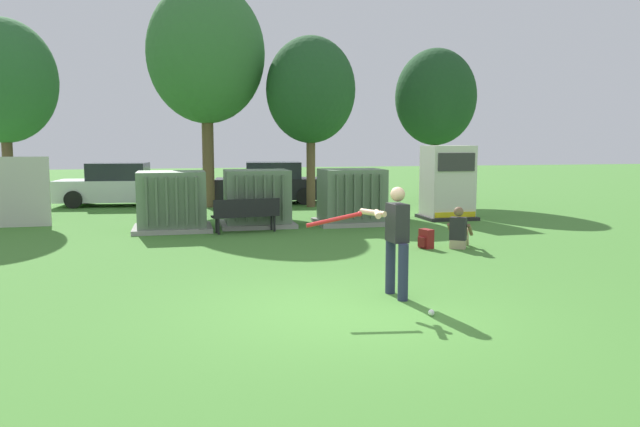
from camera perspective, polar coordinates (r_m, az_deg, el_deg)
The scene contains 16 objects.
ground_plane at distance 9.14m, azimuth 2.65°, elevation -8.83°, with size 96.00×96.00×0.00m, color #478433.
transformer_west at distance 17.35m, azimuth -13.50°, elevation 1.05°, with size 2.10×1.70×1.62m.
transformer_mid_west at distance 17.82m, azimuth -5.84°, elevation 1.35°, with size 2.10×1.70×1.62m.
transformer_mid_east at distance 18.23m, azimuth 2.94°, elevation 1.49°, with size 2.10×1.70×1.62m.
generator_enclosure at distance 19.81m, azimuth 11.68°, elevation 2.79°, with size 1.60×1.40×2.30m.
park_bench at distance 16.60m, azimuth -6.82°, elevation 0.06°, with size 1.84×0.65×0.92m.
batter at distance 9.70m, azimuth 6.82°, elevation -2.06°, with size 1.61×0.72×1.74m.
sports_ball at distance 8.94m, azimuth 10.23°, elevation -8.98°, with size 0.09×0.09×0.09m, color white.
seated_spectator at distance 14.53m, azimuth 12.70°, elevation -1.64°, with size 0.70×0.77×0.96m.
backpack at distance 14.35m, azimuth 9.74°, elevation -2.33°, with size 0.33×0.37×0.44m.
tree_left at distance 22.25m, azimuth -27.19°, elevation 10.80°, with size 3.29×3.29×6.29m.
tree_center_left at distance 23.45m, azimuth -10.47°, elevation 14.28°, with size 4.25×4.25×8.12m.
tree_center_right at distance 22.99m, azimuth -0.86°, elevation 11.29°, with size 3.26×3.26×6.23m.
tree_right at distance 24.85m, azimuth 10.62°, elevation 10.47°, with size 3.14×3.14×6.01m.
parked_car_leftmost at distance 24.67m, azimuth -18.30°, elevation 2.45°, with size 4.38×2.30×1.62m.
parked_car_left_of_center at distance 24.44m, azimuth -4.58°, elevation 2.73°, with size 4.36×2.26×1.62m.
Camera 1 is at (-2.37, -8.47, 2.45)m, focal length 34.70 mm.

